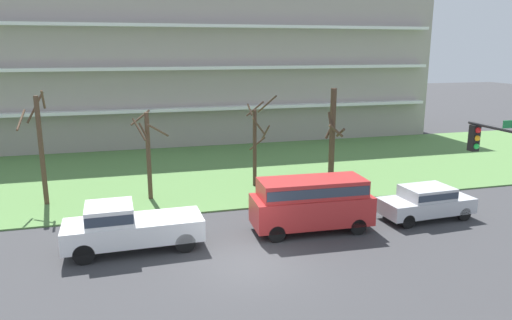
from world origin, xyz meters
The scene contains 10 objects.
ground centered at (0.00, 0.00, 0.00)m, with size 160.00×160.00×0.00m, color #38383A.
grass_lawn_strip centered at (0.00, 14.00, 0.04)m, with size 80.00×16.00×0.08m, color #547F42.
apartment_building centered at (0.00, 27.23, 6.36)m, with size 44.68×11.41×12.72m.
tree_left centered at (-8.41, 9.36, 3.10)m, with size 1.29×1.64×5.91m.
tree_center centered at (-3.18, 8.84, 2.64)m, with size 1.94×1.94×4.72m.
tree_right centered at (2.91, 9.79, 2.68)m, with size 1.53×1.77×5.34m.
tree_far_right centered at (7.69, 9.95, 2.84)m, with size 1.10×1.12×5.58m.
pickup_white_near_left centered at (-4.37, 2.49, 1.02)m, with size 5.45×2.14×1.95m.
van_red_center_left centered at (3.42, 2.50, 1.40)m, with size 5.28×2.21×2.36m.
sedan_silver_center_right centered at (9.21, 2.50, 0.87)m, with size 4.49×2.03×1.57m.
Camera 1 is at (-4.15, -16.01, 7.88)m, focal length 33.50 mm.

